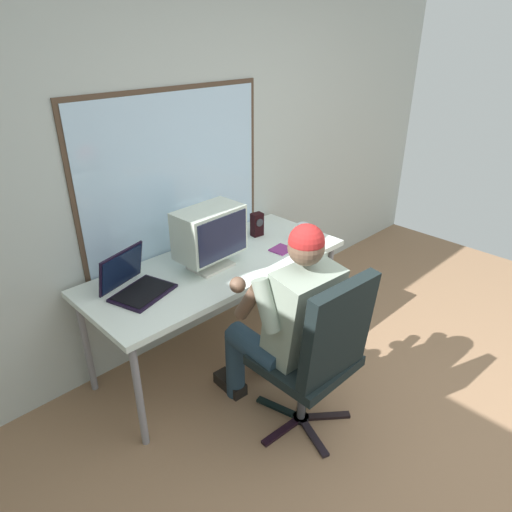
{
  "coord_description": "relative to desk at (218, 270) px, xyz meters",
  "views": [
    {
      "loc": [
        -1.96,
        -0.28,
        2.15
      ],
      "look_at": [
        -0.31,
        1.4,
        0.96
      ],
      "focal_mm": 32.18,
      "sensor_mm": 36.0,
      "label": 1
    }
  ],
  "objects": [
    {
      "name": "desk_speaker",
      "position": [
        0.5,
        0.14,
        0.14
      ],
      "size": [
        0.09,
        0.08,
        0.17
      ],
      "color": "black",
      "rests_on": "desk"
    },
    {
      "name": "office_chair",
      "position": [
        -0.07,
        -0.93,
        -0.1
      ],
      "size": [
        0.57,
        0.59,
        1.05
      ],
      "color": "black",
      "rests_on": "ground"
    },
    {
      "name": "ground_plane",
      "position": [
        0.27,
        -1.81,
        -0.7
      ],
      "size": [
        5.63,
        4.53,
        0.02
      ],
      "primitive_type": "cube",
      "color": "#8B694C"
    },
    {
      "name": "crt_monitor",
      "position": [
        -0.06,
        -0.01,
        0.29
      ],
      "size": [
        0.44,
        0.27,
        0.4
      ],
      "color": "beige",
      "rests_on": "desk"
    },
    {
      "name": "person_seated",
      "position": [
        -0.05,
        -0.67,
        -0.02
      ],
      "size": [
        0.54,
        0.75,
        1.28
      ],
      "color": "#23394A",
      "rests_on": "ground"
    },
    {
      "name": "cd_case",
      "position": [
        0.45,
        -0.16,
        0.06
      ],
      "size": [
        0.15,
        0.14,
        0.01
      ],
      "color": "#832A7C",
      "rests_on": "desk"
    },
    {
      "name": "laptop",
      "position": [
        -0.58,
        0.07,
        0.12
      ],
      "size": [
        0.41,
        0.39,
        0.25
      ],
      "color": "black",
      "rests_on": "desk"
    },
    {
      "name": "wall_rear",
      "position": [
        0.25,
        0.43,
        0.67
      ],
      "size": [
        5.63,
        0.08,
        2.75
      ],
      "color": "#B3BBB5",
      "rests_on": "ground"
    },
    {
      "name": "wine_glass",
      "position": [
        0.67,
        -0.16,
        0.15
      ],
      "size": [
        0.08,
        0.08,
        0.14
      ],
      "color": "silver",
      "rests_on": "desk"
    },
    {
      "name": "desk",
      "position": [
        0.0,
        0.0,
        0.0
      ],
      "size": [
        1.79,
        0.74,
        0.74
      ],
      "color": "gray",
      "rests_on": "ground"
    }
  ]
}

